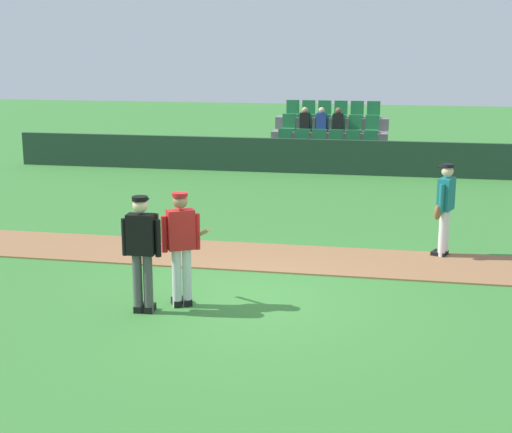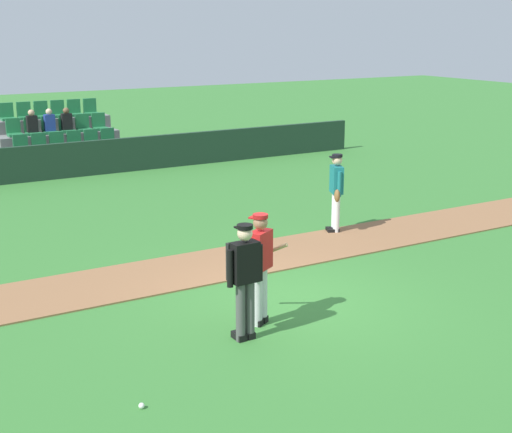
% 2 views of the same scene
% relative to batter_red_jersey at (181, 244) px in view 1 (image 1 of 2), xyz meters
% --- Properties ---
extents(ground_plane, '(80.00, 80.00, 0.00)m').
position_rel_batter_red_jersey_xyz_m(ground_plane, '(0.84, 0.46, -0.97)').
color(ground_plane, '#387A33').
extents(infield_dirt_path, '(28.00, 1.84, 0.03)m').
position_rel_batter_red_jersey_xyz_m(infield_dirt_path, '(0.84, 2.82, -0.95)').
color(infield_dirt_path, '#936642').
rests_on(infield_dirt_path, ground).
extents(dugout_fence, '(20.00, 0.16, 1.06)m').
position_rel_batter_red_jersey_xyz_m(dugout_fence, '(0.84, 12.36, -0.44)').
color(dugout_fence, '#1E3828').
rests_on(dugout_fence, ground).
extents(stadium_bleachers, '(3.90, 2.95, 2.05)m').
position_rel_batter_red_jersey_xyz_m(stadium_bleachers, '(0.84, 14.23, -0.35)').
color(stadium_bleachers, slate).
rests_on(stadium_bleachers, ground).
extents(batter_red_jersey, '(0.74, 0.70, 1.76)m').
position_rel_batter_red_jersey_xyz_m(batter_red_jersey, '(0.00, 0.00, 0.00)').
color(batter_red_jersey, silver).
rests_on(batter_red_jersey, ground).
extents(umpire_home_plate, '(0.59, 0.31, 1.76)m').
position_rel_batter_red_jersey_xyz_m(umpire_home_plate, '(-0.49, -0.37, 0.03)').
color(umpire_home_plate, '#4C4C4C').
rests_on(umpire_home_plate, ground).
extents(runner_teal_jersey, '(0.41, 0.63, 1.76)m').
position_rel_batter_red_jersey_xyz_m(runner_teal_jersey, '(4.01, 3.52, -0.01)').
color(runner_teal_jersey, white).
rests_on(runner_teal_jersey, ground).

